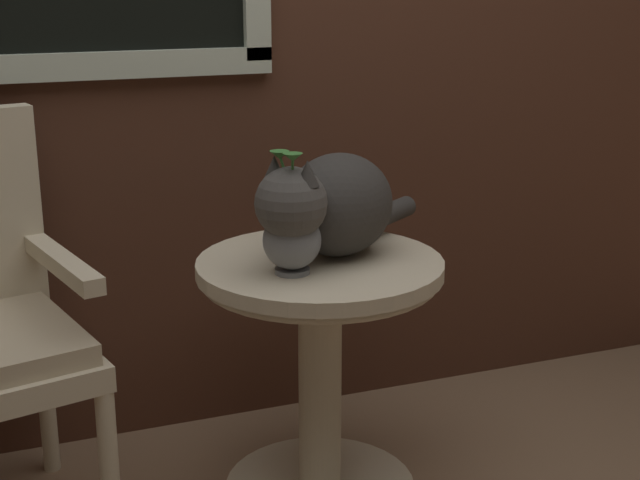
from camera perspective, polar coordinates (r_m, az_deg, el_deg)
name	(u,v)px	position (r m, az deg, el deg)	size (l,w,h in m)	color
wicker_side_table	(320,341)	(2.28, 0.00, -6.26)	(0.60, 0.60, 0.63)	beige
cat	(331,204)	(2.19, 0.68, 2.22)	(0.53, 0.40, 0.27)	#33302D
pewter_vase_with_ivy	(292,233)	(2.08, -1.76, 0.43)	(0.13, 0.13, 0.29)	slate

